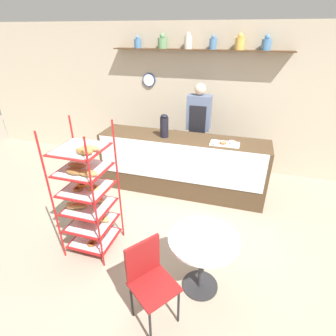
{
  "coord_description": "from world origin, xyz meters",
  "views": [
    {
      "loc": [
        0.92,
        -2.64,
        2.54
      ],
      "look_at": [
        0.0,
        0.44,
        0.85
      ],
      "focal_mm": 28.0,
      "sensor_mm": 36.0,
      "label": 1
    }
  ],
  "objects_px": {
    "person_worker": "(198,129)",
    "coffee_carafe": "(164,126)",
    "donut_tray_counter": "(225,143)",
    "cafe_chair": "(149,275)",
    "cafe_table": "(203,251)",
    "pastry_rack": "(88,196)"
  },
  "relations": [
    {
      "from": "person_worker",
      "to": "coffee_carafe",
      "type": "bearing_deg",
      "value": -125.68
    },
    {
      "from": "person_worker",
      "to": "donut_tray_counter",
      "type": "bearing_deg",
      "value": -50.43
    },
    {
      "from": "cafe_chair",
      "to": "person_worker",
      "type": "bearing_deg",
      "value": 38.28
    },
    {
      "from": "cafe_chair",
      "to": "coffee_carafe",
      "type": "bearing_deg",
      "value": 49.78
    },
    {
      "from": "person_worker",
      "to": "cafe_table",
      "type": "relative_size",
      "value": 2.46
    },
    {
      "from": "person_worker",
      "to": "cafe_table",
      "type": "distance_m",
      "value": 2.54
    },
    {
      "from": "pastry_rack",
      "to": "donut_tray_counter",
      "type": "height_order",
      "value": "pastry_rack"
    },
    {
      "from": "donut_tray_counter",
      "to": "person_worker",
      "type": "bearing_deg",
      "value": 129.57
    },
    {
      "from": "cafe_table",
      "to": "donut_tray_counter",
      "type": "xyz_separation_m",
      "value": [
        -0.0,
        1.79,
        0.49
      ]
    },
    {
      "from": "pastry_rack",
      "to": "person_worker",
      "type": "distance_m",
      "value": 2.41
    },
    {
      "from": "cafe_table",
      "to": "cafe_chair",
      "type": "distance_m",
      "value": 0.62
    },
    {
      "from": "donut_tray_counter",
      "to": "coffee_carafe",
      "type": "bearing_deg",
      "value": 177.49
    },
    {
      "from": "pastry_rack",
      "to": "cafe_chair",
      "type": "xyz_separation_m",
      "value": [
        1.02,
        -0.66,
        -0.25
      ]
    },
    {
      "from": "person_worker",
      "to": "donut_tray_counter",
      "type": "relative_size",
      "value": 4.01
    },
    {
      "from": "person_worker",
      "to": "cafe_table",
      "type": "bearing_deg",
      "value": -77.44
    },
    {
      "from": "cafe_table",
      "to": "donut_tray_counter",
      "type": "relative_size",
      "value": 1.63
    },
    {
      "from": "cafe_table",
      "to": "person_worker",
      "type": "bearing_deg",
      "value": 102.56
    },
    {
      "from": "pastry_rack",
      "to": "donut_tray_counter",
      "type": "distance_m",
      "value": 2.15
    },
    {
      "from": "pastry_rack",
      "to": "cafe_table",
      "type": "bearing_deg",
      "value": -8.44
    },
    {
      "from": "coffee_carafe",
      "to": "donut_tray_counter",
      "type": "height_order",
      "value": "coffee_carafe"
    },
    {
      "from": "donut_tray_counter",
      "to": "cafe_table",
      "type": "bearing_deg",
      "value": -89.98
    },
    {
      "from": "pastry_rack",
      "to": "person_worker",
      "type": "bearing_deg",
      "value": 68.1
    }
  ]
}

